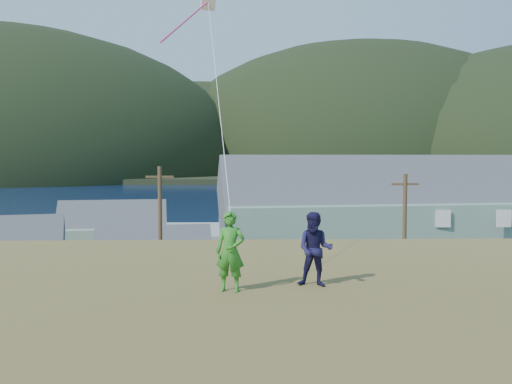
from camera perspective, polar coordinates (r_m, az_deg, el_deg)
ground at (r=33.01m, az=-6.18°, el=-14.03°), size 900.00×900.00×0.00m
grass_strip at (r=31.10m, az=-6.48°, el=-15.06°), size 110.00×8.00×0.10m
waterfront_lot at (r=49.44m, az=-4.59°, el=-8.01°), size 72.00×36.00×0.12m
wharf at (r=72.51m, az=-8.39°, el=-4.02°), size 26.00×14.00×0.90m
far_shore at (r=361.49m, az=-2.01°, el=2.13°), size 900.00×320.00×2.00m
far_hills at (r=312.60m, az=4.47°, el=2.08°), size 760.00×265.00×143.00m
lodge at (r=53.28m, az=15.40°, el=-2.26°), size 35.60×13.91×12.19m
shed_palegreen_near at (r=48.67m, az=-23.85°, el=-5.67°), size 9.89×7.43×6.40m
shed_white at (r=39.73m, az=-10.18°, el=-7.46°), size 8.55×6.31×6.27m
shed_palegreen_far at (r=56.95m, az=-14.14°, el=-3.93°), size 11.05×7.27×6.94m
utility_poles at (r=33.66m, az=-10.19°, el=-5.51°), size 29.20×0.24×9.29m
parked_cars at (r=54.28m, az=-15.52°, el=-6.24°), size 22.08×13.59×1.58m
kite_flyer_green at (r=11.75m, az=-2.58°, el=-5.95°), size 0.67×0.51×1.65m
kite_flyer_navy at (r=12.25m, az=5.94°, el=-5.72°), size 0.90×0.78×1.59m
kite_rig at (r=19.10m, az=-5.11°, el=18.01°), size 1.05×3.86×9.48m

